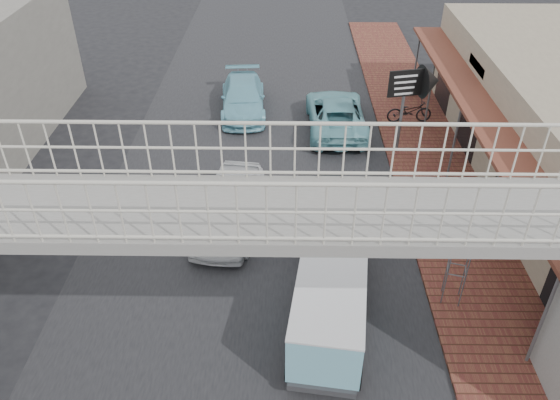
{
  "coord_description": "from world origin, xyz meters",
  "views": [
    {
      "loc": [
        1.17,
        -11.47,
        10.65
      ],
      "look_at": [
        0.99,
        1.11,
        1.8
      ],
      "focal_mm": 35.0,
      "sensor_mm": 36.0,
      "label": 1
    }
  ],
  "objects_px": {
    "motorcycle_near": "(409,111)",
    "motorcycle_far": "(406,86)",
    "angkot_curb": "(336,114)",
    "angkot_far": "(243,98)",
    "street_clock": "(465,239)",
    "arrow_sign": "(427,82)",
    "white_hatchback": "(229,206)",
    "angkot_van": "(329,307)",
    "dark_sedan": "(329,219)"
  },
  "relations": [
    {
      "from": "motorcycle_near",
      "to": "motorcycle_far",
      "type": "distance_m",
      "value": 2.7
    },
    {
      "from": "angkot_curb",
      "to": "angkot_far",
      "type": "xyz_separation_m",
      "value": [
        -3.94,
        1.57,
        -0.03
      ]
    },
    {
      "from": "street_clock",
      "to": "arrow_sign",
      "type": "bearing_deg",
      "value": 100.96
    },
    {
      "from": "motorcycle_near",
      "to": "arrow_sign",
      "type": "height_order",
      "value": "arrow_sign"
    },
    {
      "from": "angkot_far",
      "to": "arrow_sign",
      "type": "bearing_deg",
      "value": -29.62
    },
    {
      "from": "street_clock",
      "to": "motorcycle_near",
      "type": "bearing_deg",
      "value": 101.66
    },
    {
      "from": "white_hatchback",
      "to": "motorcycle_far",
      "type": "distance_m",
      "value": 12.17
    },
    {
      "from": "angkot_far",
      "to": "motorcycle_near",
      "type": "xyz_separation_m",
      "value": [
        7.03,
        -1.09,
        -0.07
      ]
    },
    {
      "from": "motorcycle_far",
      "to": "street_clock",
      "type": "relative_size",
      "value": 0.59
    },
    {
      "from": "angkot_curb",
      "to": "street_clock",
      "type": "bearing_deg",
      "value": 102.22
    },
    {
      "from": "angkot_van",
      "to": "motorcycle_far",
      "type": "height_order",
      "value": "angkot_van"
    },
    {
      "from": "white_hatchback",
      "to": "motorcycle_near",
      "type": "bearing_deg",
      "value": 53.08
    },
    {
      "from": "angkot_curb",
      "to": "angkot_van",
      "type": "relative_size",
      "value": 1.27
    },
    {
      "from": "dark_sedan",
      "to": "angkot_curb",
      "type": "bearing_deg",
      "value": 79.61
    },
    {
      "from": "angkot_curb",
      "to": "arrow_sign",
      "type": "distance_m",
      "value": 4.11
    },
    {
      "from": "angkot_van",
      "to": "street_clock",
      "type": "xyz_separation_m",
      "value": [
        3.36,
        1.37,
        1.01
      ]
    },
    {
      "from": "dark_sedan",
      "to": "arrow_sign",
      "type": "bearing_deg",
      "value": 50.61
    },
    {
      "from": "dark_sedan",
      "to": "angkot_van",
      "type": "distance_m",
      "value": 4.09
    },
    {
      "from": "dark_sedan",
      "to": "motorcycle_near",
      "type": "height_order",
      "value": "dark_sedan"
    },
    {
      "from": "angkot_far",
      "to": "motorcycle_near",
      "type": "height_order",
      "value": "angkot_far"
    },
    {
      "from": "angkot_curb",
      "to": "white_hatchback",
      "type": "bearing_deg",
      "value": 58.88
    },
    {
      "from": "arrow_sign",
      "to": "angkot_curb",
      "type": "bearing_deg",
      "value": 137.24
    },
    {
      "from": "dark_sedan",
      "to": "street_clock",
      "type": "distance_m",
      "value": 4.35
    },
    {
      "from": "angkot_curb",
      "to": "motorcycle_far",
      "type": "bearing_deg",
      "value": -138.52
    },
    {
      "from": "white_hatchback",
      "to": "angkot_van",
      "type": "distance_m",
      "value": 5.42
    },
    {
      "from": "angkot_curb",
      "to": "arrow_sign",
      "type": "relative_size",
      "value": 1.47
    },
    {
      "from": "dark_sedan",
      "to": "street_clock",
      "type": "relative_size",
      "value": 1.73
    },
    {
      "from": "angkot_far",
      "to": "motorcycle_far",
      "type": "relative_size",
      "value": 3.11
    },
    {
      "from": "motorcycle_near",
      "to": "street_clock",
      "type": "xyz_separation_m",
      "value": [
        -0.71,
        -10.35,
        1.57
      ]
    },
    {
      "from": "angkot_curb",
      "to": "motorcycle_near",
      "type": "distance_m",
      "value": 3.14
    },
    {
      "from": "white_hatchback",
      "to": "arrow_sign",
      "type": "height_order",
      "value": "arrow_sign"
    },
    {
      "from": "angkot_van",
      "to": "arrow_sign",
      "type": "relative_size",
      "value": 1.16
    },
    {
      "from": "motorcycle_near",
      "to": "street_clock",
      "type": "distance_m",
      "value": 10.49
    },
    {
      "from": "street_clock",
      "to": "angkot_van",
      "type": "bearing_deg",
      "value": -142.14
    },
    {
      "from": "dark_sedan",
      "to": "angkot_far",
      "type": "xyz_separation_m",
      "value": [
        -3.21,
        8.76,
        -0.05
      ]
    },
    {
      "from": "angkot_curb",
      "to": "angkot_van",
      "type": "bearing_deg",
      "value": 83.7
    },
    {
      "from": "angkot_far",
      "to": "angkot_van",
      "type": "height_order",
      "value": "angkot_van"
    },
    {
      "from": "angkot_curb",
      "to": "street_clock",
      "type": "height_order",
      "value": "street_clock"
    },
    {
      "from": "angkot_van",
      "to": "dark_sedan",
      "type": "bearing_deg",
      "value": 94.19
    },
    {
      "from": "angkot_curb",
      "to": "arrow_sign",
      "type": "height_order",
      "value": "arrow_sign"
    },
    {
      "from": "street_clock",
      "to": "arrow_sign",
      "type": "relative_size",
      "value": 0.74
    },
    {
      "from": "motorcycle_far",
      "to": "arrow_sign",
      "type": "height_order",
      "value": "arrow_sign"
    },
    {
      "from": "dark_sedan",
      "to": "angkot_curb",
      "type": "distance_m",
      "value": 7.23
    },
    {
      "from": "dark_sedan",
      "to": "angkot_far",
      "type": "relative_size",
      "value": 0.94
    },
    {
      "from": "white_hatchback",
      "to": "street_clock",
      "type": "height_order",
      "value": "street_clock"
    },
    {
      "from": "white_hatchback",
      "to": "dark_sedan",
      "type": "xyz_separation_m",
      "value": [
        3.07,
        -0.55,
        -0.05
      ]
    },
    {
      "from": "angkot_far",
      "to": "arrow_sign",
      "type": "distance_m",
      "value": 8.03
    },
    {
      "from": "angkot_curb",
      "to": "angkot_far",
      "type": "height_order",
      "value": "angkot_curb"
    },
    {
      "from": "motorcycle_near",
      "to": "angkot_van",
      "type": "bearing_deg",
      "value": 156.59
    },
    {
      "from": "motorcycle_near",
      "to": "street_clock",
      "type": "height_order",
      "value": "street_clock"
    }
  ]
}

